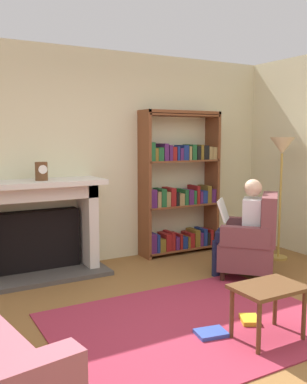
# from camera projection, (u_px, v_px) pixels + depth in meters

# --- Properties ---
(ground) EXTENTS (14.00, 14.00, 0.00)m
(ground) POSITION_uv_depth(u_px,v_px,m) (216.00, 339.00, 3.43)
(ground) COLOR brown
(back_wall) EXTENTS (5.60, 0.10, 2.70)m
(back_wall) POSITION_uv_depth(u_px,v_px,m) (95.00, 158.00, 5.46)
(back_wall) COLOR beige
(back_wall) RESTS_ON ground
(area_rug) EXTENTS (2.40, 1.80, 0.01)m
(area_rug) POSITION_uv_depth(u_px,v_px,m) (195.00, 324.00, 3.68)
(area_rug) COLOR #9D2B40
(area_rug) RESTS_ON ground
(fireplace) EXTENTS (1.54, 0.64, 1.13)m
(fireplace) POSITION_uv_depth(u_px,v_px,m) (37.00, 226.00, 4.93)
(fireplace) COLOR #4C4742
(fireplace) RESTS_ON ground
(mantel_clock) EXTENTS (0.14, 0.14, 0.21)m
(mantel_clock) POSITION_uv_depth(u_px,v_px,m) (41.00, 171.00, 4.79)
(mantel_clock) COLOR brown
(mantel_clock) RESTS_ON fireplace
(bookshelf) EXTENTS (1.15, 0.32, 1.96)m
(bookshelf) POSITION_uv_depth(u_px,v_px,m) (179.00, 188.00, 5.89)
(bookshelf) COLOR brown
(bookshelf) RESTS_ON ground
(armchair_reading) EXTENTS (0.89, 0.89, 0.97)m
(armchair_reading) POSITION_uv_depth(u_px,v_px,m) (253.00, 241.00, 4.89)
(armchair_reading) COLOR #331E14
(armchair_reading) RESTS_ON ground
(seated_reader) EXTENTS (0.58, 0.58, 1.14)m
(seated_reader) POSITION_uv_depth(u_px,v_px,m) (243.00, 224.00, 4.90)
(seated_reader) COLOR silver
(seated_reader) RESTS_ON ground
(side_table) EXTENTS (0.56, 0.39, 0.45)m
(side_table) POSITION_uv_depth(u_px,v_px,m) (268.00, 294.00, 3.37)
(side_table) COLOR brown
(side_table) RESTS_ON ground
(scattered_books) EXTENTS (0.70, 0.27, 0.04)m
(scattered_books) POSITION_uv_depth(u_px,v_px,m) (229.00, 327.00, 3.57)
(scattered_books) COLOR #334CA5
(scattered_books) RESTS_ON area_rug
(floor_lamp) EXTENTS (0.32, 0.32, 1.61)m
(floor_lamp) POSITION_uv_depth(u_px,v_px,m) (282.00, 156.00, 5.51)
(floor_lamp) COLOR #B7933F
(floor_lamp) RESTS_ON ground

